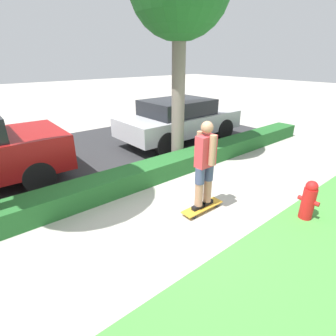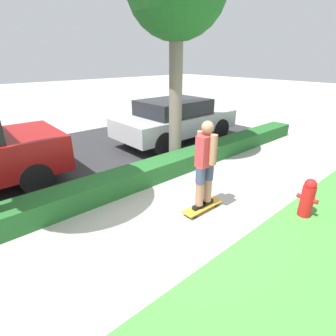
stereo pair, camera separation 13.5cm
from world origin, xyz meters
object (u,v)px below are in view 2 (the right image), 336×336
object	(u,v)px
skateboard	(203,207)
parked_car_middle	(176,119)
fire_hydrant	(307,198)
skater_person	(205,163)

from	to	relation	value
skateboard	parked_car_middle	size ratio (longest dim) A/B	0.21
skateboard	parked_car_middle	xyz separation A→B (m)	(2.49, 3.45, 0.67)
parked_car_middle	fire_hydrant	size ratio (longest dim) A/B	5.66
parked_car_middle	fire_hydrant	xyz separation A→B (m)	(-1.28, -4.75, -0.39)
skateboard	skater_person	world-z (taller)	skater_person
parked_car_middle	skater_person	bearing A→B (deg)	-126.29
skateboard	fire_hydrant	xyz separation A→B (m)	(1.21, -1.30, 0.29)
parked_car_middle	fire_hydrant	bearing A→B (deg)	-105.55
skater_person	fire_hydrant	bearing A→B (deg)	-47.14
fire_hydrant	parked_car_middle	bearing A→B (deg)	74.94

